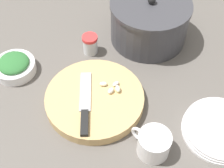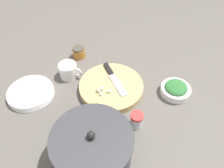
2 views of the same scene
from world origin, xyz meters
The scene contains 10 objects.
ground_plane centered at (0.00, 0.00, 0.00)m, with size 5.00×5.00×0.00m, color #56514C.
cutting_board centered at (0.00, -0.05, 0.02)m, with size 0.31×0.31×0.04m.
chef_knife centered at (0.01, -0.10, 0.04)m, with size 0.20×0.17×0.01m.
garlic_cloves centered at (0.01, 0.01, 0.04)m, with size 0.07×0.06×0.02m.
herb_bowl centered at (-0.28, -0.17, 0.03)m, with size 0.14×0.14×0.06m.
spice_jar centered at (-0.19, 0.08, 0.04)m, with size 0.06×0.06×0.07m.
coffee_mug centered at (0.24, -0.03, 0.04)m, with size 0.12×0.09×0.08m.
plate_stack centered at (0.32, 0.17, 0.01)m, with size 0.22×0.22×0.03m.
honey_jar centered at (0.28, -0.19, 0.03)m, with size 0.07×0.07×0.06m.
stock_pot centered at (-0.11, 0.29, 0.08)m, with size 0.29×0.29×0.18m.
Camera 2 is at (-0.34, 0.58, 0.80)m, focal length 35.00 mm.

